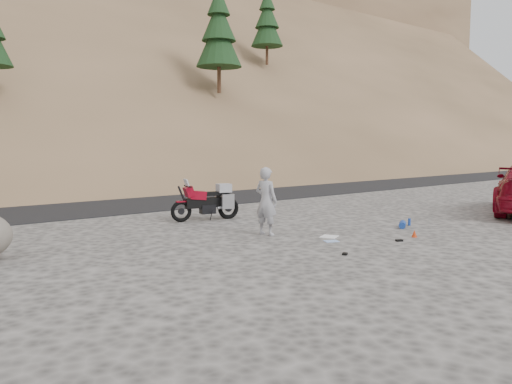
# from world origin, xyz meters

# --- Properties ---
(ground) EXTENTS (140.00, 140.00, 0.00)m
(ground) POSITION_xyz_m (0.00, 0.00, 0.00)
(ground) COLOR #413F3C
(ground) RESTS_ON ground
(road) EXTENTS (120.00, 7.00, 0.05)m
(road) POSITION_xyz_m (0.00, 9.00, 0.00)
(road) COLOR black
(road) RESTS_ON ground
(motorcycle) EXTENTS (2.05, 0.83, 1.23)m
(motorcycle) POSITION_xyz_m (-0.48, 3.06, 0.52)
(motorcycle) COLOR black
(motorcycle) RESTS_ON ground
(man) EXTENTS (0.53, 0.68, 1.64)m
(man) POSITION_xyz_m (-0.65, 0.28, 0.00)
(man) COLOR #99989E
(man) RESTS_ON ground
(gear_white_cloth) EXTENTS (0.52, 0.50, 0.01)m
(gear_white_cloth) POSITION_xyz_m (0.35, -0.86, 0.01)
(gear_white_cloth) COLOR white
(gear_white_cloth) RESTS_ON ground
(gear_blue_mat) EXTENTS (0.46, 0.38, 0.17)m
(gear_blue_mat) POSITION_xyz_m (2.78, -1.17, 0.09)
(gear_blue_mat) COLOR navy
(gear_blue_mat) RESTS_ON ground
(gear_bottle) EXTENTS (0.08, 0.08, 0.19)m
(gear_bottle) POSITION_xyz_m (3.23, -1.07, 0.10)
(gear_bottle) COLOR navy
(gear_bottle) RESTS_ON ground
(gear_funnel) EXTENTS (0.17, 0.17, 0.17)m
(gear_funnel) POSITION_xyz_m (1.89, -2.13, 0.08)
(gear_funnel) COLOR #B82F0C
(gear_funnel) RESTS_ON ground
(gear_glove_a) EXTENTS (0.18, 0.16, 0.04)m
(gear_glove_a) POSITION_xyz_m (1.20, -2.21, 0.02)
(gear_glove_a) COLOR black
(gear_glove_a) RESTS_ON ground
(gear_glove_b) EXTENTS (0.15, 0.14, 0.04)m
(gear_glove_b) POSITION_xyz_m (-0.79, -2.37, 0.02)
(gear_glove_b) COLOR black
(gear_glove_b) RESTS_ON ground
(gear_blue_cloth) EXTENTS (0.38, 0.33, 0.01)m
(gear_blue_cloth) POSITION_xyz_m (-0.01, -1.27, 0.01)
(gear_blue_cloth) COLOR #93B0E3
(gear_blue_cloth) RESTS_ON ground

